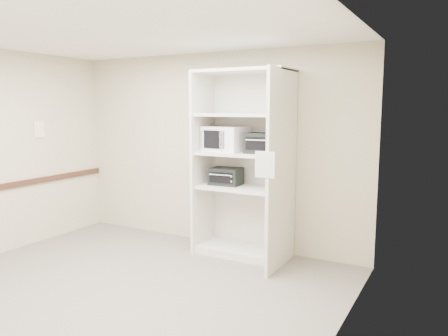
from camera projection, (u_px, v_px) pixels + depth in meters
The scene contains 10 objects.
floor at pixel (120, 292), 4.64m from camera, with size 4.50×4.00×0.01m, color #605A53.
ceiling at pixel (110, 30), 4.27m from camera, with size 4.50×4.00×0.01m, color white.
wall_back at pixel (213, 150), 6.19m from camera, with size 4.50×0.02×2.70m, color #B9B392.
wall_right at pixel (335, 185), 3.38m from camera, with size 0.02×4.00×2.70m, color #B9B392.
shelving_unit at pixel (246, 171), 5.65m from camera, with size 1.24×0.92×2.42m.
microwave at pixel (226, 139), 5.77m from camera, with size 0.54×0.41×0.33m, color white.
toaster_oven_upper at pixel (264, 143), 5.50m from camera, with size 0.45×0.33×0.26m, color black.
toaster_oven_lower at pixel (226, 176), 5.82m from camera, with size 0.40×0.31×0.22m, color black.
paper_sign at pixel (265, 165), 4.82m from camera, with size 0.23×0.01×0.29m, color white.
wall_poster at pixel (39, 129), 6.25m from camera, with size 0.01×0.17×0.24m, color white.
Camera 1 is at (3.10, -3.34, 1.94)m, focal length 35.00 mm.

